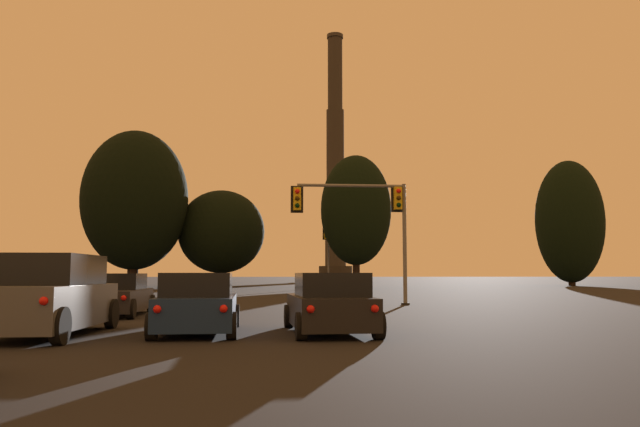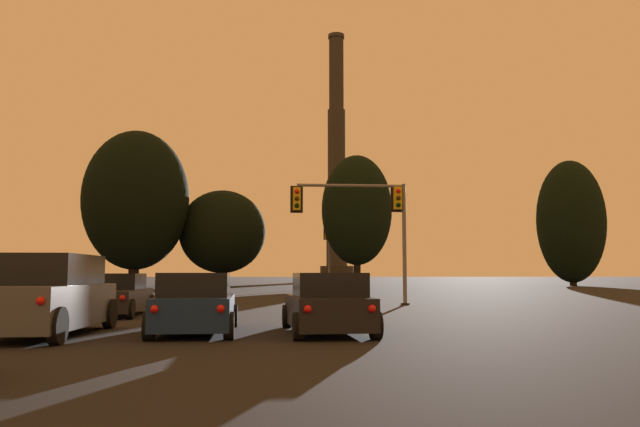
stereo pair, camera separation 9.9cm
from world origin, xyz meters
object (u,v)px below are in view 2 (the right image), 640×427
object	(u,v)px
sedan_left_lane_front	(115,296)
traffic_light_overhead_right	(366,212)
suv_left_lane_second	(47,296)
smokestack	(337,182)
hatchback_center_lane_second	(196,305)
hatchback_right_lane_second	(327,305)
traffic_light_far_right	(328,248)

from	to	relation	value
sedan_left_lane_front	traffic_light_overhead_right	bearing A→B (deg)	31.54
sedan_left_lane_front	suv_left_lane_second	distance (m)	7.07
traffic_light_overhead_right	smokestack	world-z (taller)	smokestack
hatchback_center_lane_second	hatchback_right_lane_second	bearing A→B (deg)	-6.08
traffic_light_overhead_right	smokestack	distance (m)	89.54
hatchback_right_lane_second	traffic_light_overhead_right	bearing A→B (deg)	74.59
sedan_left_lane_front	smokestack	bearing A→B (deg)	77.95
traffic_light_far_right	smokestack	distance (m)	53.45
traffic_light_overhead_right	traffic_light_far_right	xyz separation A→B (m)	(1.63, 36.97, -0.14)
smokestack	traffic_light_far_right	bearing A→B (deg)	-97.08
sedan_left_lane_front	hatchback_right_lane_second	distance (m)	9.67
sedan_left_lane_front	smokestack	xyz separation A→B (m)	(17.60, 94.27, 18.00)
hatchback_center_lane_second	smokestack	distance (m)	103.60
hatchback_center_lane_second	hatchback_right_lane_second	world-z (taller)	same
smokestack	traffic_light_overhead_right	bearing A→B (deg)	-95.17
hatchback_right_lane_second	smokestack	size ratio (longest dim) A/B	0.09
sedan_left_lane_front	traffic_light_far_right	bearing A→B (deg)	73.92
hatchback_right_lane_second	suv_left_lane_second	world-z (taller)	suv_left_lane_second
hatchback_center_lane_second	traffic_light_far_right	distance (m)	50.72
traffic_light_far_right	hatchback_right_lane_second	bearing A→B (deg)	-95.24
hatchback_right_lane_second	traffic_light_far_right	distance (m)	50.58
hatchback_right_lane_second	suv_left_lane_second	bearing A→B (deg)	177.66
suv_left_lane_second	traffic_light_far_right	distance (m)	51.61
hatchback_center_lane_second	traffic_light_far_right	bearing A→B (deg)	79.44
hatchback_center_lane_second	smokestack	xyz separation A→B (m)	(14.08, 101.05, 18.01)
suv_left_lane_second	traffic_light_overhead_right	distance (m)	16.69
hatchback_center_lane_second	sedan_left_lane_front	bearing A→B (deg)	115.70
hatchback_right_lane_second	smokestack	xyz separation A→B (m)	(10.95, 101.28, 18.01)
suv_left_lane_second	traffic_light_far_right	xyz separation A→B (m)	(11.11, 50.30, 3.22)
traffic_light_far_right	smokestack	xyz separation A→B (m)	(6.33, 51.04, 14.55)
hatchback_right_lane_second	traffic_light_overhead_right	distance (m)	14.07
hatchback_right_lane_second	smokestack	distance (m)	103.45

